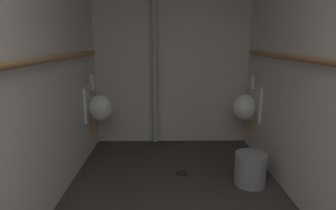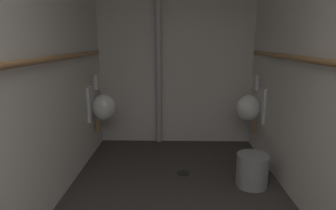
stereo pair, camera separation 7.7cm
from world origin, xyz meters
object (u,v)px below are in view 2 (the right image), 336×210
at_px(standpipe_back_wall, 158,55).
at_px(waste_bin, 252,170).
at_px(urinal_left_mid, 102,106).
at_px(floor_drain, 183,173).
at_px(urinal_right_mid, 250,107).

bearing_deg(standpipe_back_wall, waste_bin, -50.80).
bearing_deg(waste_bin, urinal_left_mid, 154.49).
height_order(urinal_left_mid, standpipe_back_wall, standpipe_back_wall).
bearing_deg(urinal_left_mid, waste_bin, -25.51).
height_order(standpipe_back_wall, waste_bin, standpipe_back_wall).
bearing_deg(floor_drain, urinal_left_mid, 151.15).
distance_m(standpipe_back_wall, floor_drain, 1.64).
bearing_deg(urinal_right_mid, waste_bin, -101.12).
xyz_separation_m(urinal_left_mid, standpipe_back_wall, (0.70, 0.43, 0.63)).
xyz_separation_m(floor_drain, waste_bin, (0.69, -0.25, 0.16)).
bearing_deg(standpipe_back_wall, floor_drain, -71.81).
distance_m(urinal_left_mid, waste_bin, 1.96).
bearing_deg(urinal_left_mid, standpipe_back_wall, 31.41).
bearing_deg(urinal_right_mid, floor_drain, -146.34).
height_order(floor_drain, waste_bin, waste_bin).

